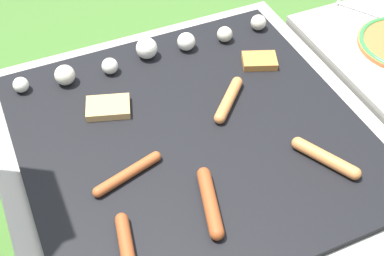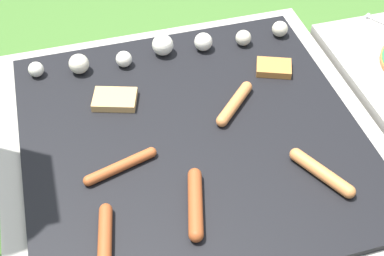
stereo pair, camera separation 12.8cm
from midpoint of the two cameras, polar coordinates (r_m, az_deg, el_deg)
ground_plane at (r=1.65m, az=2.25°, el=-11.68°), size 14.00×14.00×0.00m
grill at (r=1.47m, az=2.50°, el=-6.94°), size 0.92×0.92×0.46m
sausage_back_left at (r=1.21m, az=-4.64°, el=-4.25°), size 0.18×0.07×0.02m
sausage_front_right at (r=1.35m, az=7.27°, el=2.48°), size 0.13×0.13×0.03m
sausage_front_left at (r=1.14m, az=3.59°, el=-8.23°), size 0.07×0.18×0.03m
sausage_mid_right at (r=1.24m, az=16.56°, el=-4.74°), size 0.10×0.16×0.03m
sausage_front_center at (r=1.10m, az=-5.95°, el=-11.55°), size 0.05×0.15×0.03m
bread_slice_center at (r=1.48m, az=11.18°, el=6.22°), size 0.11×0.10×0.02m
bread_slice_left at (r=1.37m, az=-5.61°, el=2.93°), size 0.13×0.11×0.02m
mushroom_row at (r=1.50m, az=-0.67°, el=8.37°), size 0.74×0.08×0.06m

